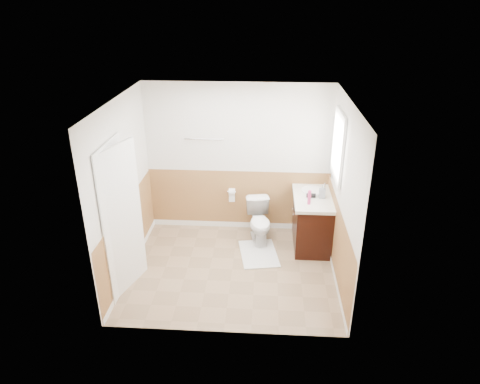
# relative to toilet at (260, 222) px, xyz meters

# --- Properties ---
(floor) EXTENTS (3.00, 3.00, 0.00)m
(floor) POSITION_rel_toilet_xyz_m (-0.38, -0.86, -0.34)
(floor) COLOR #8C7051
(floor) RESTS_ON ground
(ceiling) EXTENTS (3.00, 3.00, 0.00)m
(ceiling) POSITION_rel_toilet_xyz_m (-0.38, -0.86, 2.16)
(ceiling) COLOR white
(ceiling) RESTS_ON floor
(wall_back) EXTENTS (3.00, 0.00, 3.00)m
(wall_back) POSITION_rel_toilet_xyz_m (-0.38, 0.44, 0.91)
(wall_back) COLOR silver
(wall_back) RESTS_ON floor
(wall_front) EXTENTS (3.00, 0.00, 3.00)m
(wall_front) POSITION_rel_toilet_xyz_m (-0.38, -2.16, 0.91)
(wall_front) COLOR silver
(wall_front) RESTS_ON floor
(wall_left) EXTENTS (0.00, 3.00, 3.00)m
(wall_left) POSITION_rel_toilet_xyz_m (-1.88, -0.86, 0.91)
(wall_left) COLOR silver
(wall_left) RESTS_ON floor
(wall_right) EXTENTS (0.00, 3.00, 3.00)m
(wall_right) POSITION_rel_toilet_xyz_m (1.12, -0.86, 0.91)
(wall_right) COLOR silver
(wall_right) RESTS_ON floor
(wainscot_back) EXTENTS (3.00, 0.00, 3.00)m
(wainscot_back) POSITION_rel_toilet_xyz_m (-0.38, 0.43, 0.16)
(wainscot_back) COLOR #9E723F
(wainscot_back) RESTS_ON floor
(wainscot_front) EXTENTS (3.00, 0.00, 3.00)m
(wainscot_front) POSITION_rel_toilet_xyz_m (-0.38, -2.15, 0.16)
(wainscot_front) COLOR #9E723F
(wainscot_front) RESTS_ON floor
(wainscot_left) EXTENTS (0.00, 2.60, 2.60)m
(wainscot_left) POSITION_rel_toilet_xyz_m (-1.87, -0.86, 0.16)
(wainscot_left) COLOR #9E723F
(wainscot_left) RESTS_ON floor
(wainscot_right) EXTENTS (0.00, 2.60, 2.60)m
(wainscot_right) POSITION_rel_toilet_xyz_m (1.11, -0.86, 0.16)
(wainscot_right) COLOR #9E723F
(wainscot_right) RESTS_ON floor
(toilet) EXTENTS (0.49, 0.73, 0.68)m
(toilet) POSITION_rel_toilet_xyz_m (0.00, 0.00, 0.00)
(toilet) COLOR white
(toilet) RESTS_ON floor
(bath_mat) EXTENTS (0.68, 0.88, 0.02)m
(bath_mat) POSITION_rel_toilet_xyz_m (0.00, -0.43, -0.33)
(bath_mat) COLOR white
(bath_mat) RESTS_ON floor
(vanity_cabinet) EXTENTS (0.55, 1.10, 0.80)m
(vanity_cabinet) POSITION_rel_toilet_xyz_m (0.83, 0.00, 0.06)
(vanity_cabinet) COLOR black
(vanity_cabinet) RESTS_ON floor
(vanity_knob_left) EXTENTS (0.03, 0.03, 0.03)m
(vanity_knob_left) POSITION_rel_toilet_xyz_m (0.53, -0.10, 0.21)
(vanity_knob_left) COLOR silver
(vanity_knob_left) RESTS_ON vanity_cabinet
(vanity_knob_right) EXTENTS (0.03, 0.03, 0.03)m
(vanity_knob_right) POSITION_rel_toilet_xyz_m (0.53, 0.10, 0.21)
(vanity_knob_right) COLOR silver
(vanity_knob_right) RESTS_ON vanity_cabinet
(countertop) EXTENTS (0.60, 1.15, 0.05)m
(countertop) POSITION_rel_toilet_xyz_m (0.82, 0.00, 0.48)
(countertop) COLOR white
(countertop) RESTS_ON vanity_cabinet
(sink_basin) EXTENTS (0.36, 0.36, 0.02)m
(sink_basin) POSITION_rel_toilet_xyz_m (0.83, 0.15, 0.52)
(sink_basin) COLOR white
(sink_basin) RESTS_ON countertop
(faucet) EXTENTS (0.02, 0.02, 0.14)m
(faucet) POSITION_rel_toilet_xyz_m (1.01, 0.15, 0.58)
(faucet) COLOR #B8B9BF
(faucet) RESTS_ON countertop
(lotion_bottle) EXTENTS (0.05, 0.05, 0.22)m
(lotion_bottle) POSITION_rel_toilet_xyz_m (0.73, -0.33, 0.62)
(lotion_bottle) COLOR #CE3577
(lotion_bottle) RESTS_ON countertop
(soap_dispenser) EXTENTS (0.10, 0.10, 0.21)m
(soap_dispenser) POSITION_rel_toilet_xyz_m (0.95, -0.08, 0.61)
(soap_dispenser) COLOR gray
(soap_dispenser) RESTS_ON countertop
(hair_dryer_body) EXTENTS (0.14, 0.07, 0.07)m
(hair_dryer_body) POSITION_rel_toilet_xyz_m (0.78, -0.09, 0.54)
(hair_dryer_body) COLOR black
(hair_dryer_body) RESTS_ON countertop
(hair_dryer_handle) EXTENTS (0.03, 0.03, 0.07)m
(hair_dryer_handle) POSITION_rel_toilet_xyz_m (0.75, -0.07, 0.51)
(hair_dryer_handle) COLOR black
(hair_dryer_handle) RESTS_ON countertop
(mirror_panel) EXTENTS (0.02, 0.35, 0.90)m
(mirror_panel) POSITION_rel_toilet_xyz_m (1.09, 0.24, 1.21)
(mirror_panel) COLOR silver
(mirror_panel) RESTS_ON wall_right
(window_frame) EXTENTS (0.04, 0.80, 1.00)m
(window_frame) POSITION_rel_toilet_xyz_m (1.09, -0.27, 1.41)
(window_frame) COLOR white
(window_frame) RESTS_ON wall_right
(window_glass) EXTENTS (0.01, 0.70, 0.90)m
(window_glass) POSITION_rel_toilet_xyz_m (1.10, -0.27, 1.41)
(window_glass) COLOR white
(window_glass) RESTS_ON wall_right
(door) EXTENTS (0.29, 0.78, 2.04)m
(door) POSITION_rel_toilet_xyz_m (-1.78, -1.31, 0.68)
(door) COLOR white
(door) RESTS_ON wall_left
(door_frame) EXTENTS (0.02, 0.92, 2.10)m
(door_frame) POSITION_rel_toilet_xyz_m (-1.86, -1.31, 0.69)
(door_frame) COLOR white
(door_frame) RESTS_ON wall_left
(door_knob) EXTENTS (0.06, 0.06, 0.06)m
(door_knob) POSITION_rel_toilet_xyz_m (-1.72, -0.98, 0.61)
(door_knob) COLOR silver
(door_knob) RESTS_ON door
(towel_bar) EXTENTS (0.62, 0.02, 0.02)m
(towel_bar) POSITION_rel_toilet_xyz_m (-0.93, 0.39, 1.26)
(towel_bar) COLOR silver
(towel_bar) RESTS_ON wall_back
(tp_holder_bar) EXTENTS (0.14, 0.02, 0.02)m
(tp_holder_bar) POSITION_rel_toilet_xyz_m (-0.48, 0.37, 0.36)
(tp_holder_bar) COLOR silver
(tp_holder_bar) RESTS_ON wall_back
(tp_roll) EXTENTS (0.10, 0.11, 0.11)m
(tp_roll) POSITION_rel_toilet_xyz_m (-0.48, 0.37, 0.36)
(tp_roll) COLOR white
(tp_roll) RESTS_ON tp_holder_bar
(tp_sheet) EXTENTS (0.10, 0.01, 0.16)m
(tp_sheet) POSITION_rel_toilet_xyz_m (-0.48, 0.37, 0.25)
(tp_sheet) COLOR white
(tp_sheet) RESTS_ON tp_roll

